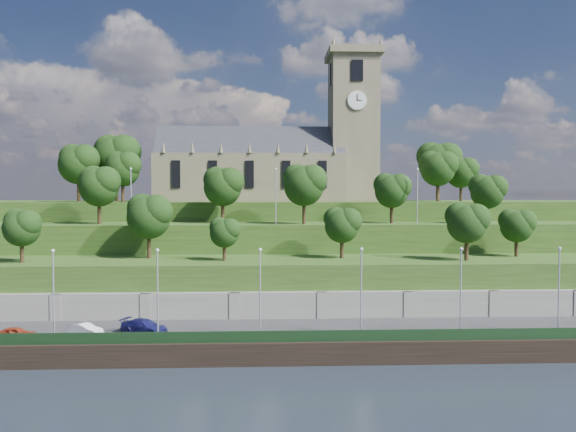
{
  "coord_description": "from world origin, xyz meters",
  "views": [
    {
      "loc": [
        -1.56,
        -52.32,
        16.17
      ],
      "look_at": [
        1.89,
        30.0,
        13.02
      ],
      "focal_mm": 35.0,
      "sensor_mm": 36.0,
      "label": 1
    }
  ],
  "objects_px": {
    "car_left": "(16,333)",
    "car_right": "(144,326)",
    "church": "(278,158)",
    "car_middle": "(85,330)"
  },
  "relations": [
    {
      "from": "church",
      "to": "car_middle",
      "type": "bearing_deg",
      "value": -116.08
    },
    {
      "from": "car_middle",
      "to": "church",
      "type": "bearing_deg",
      "value": -2.74
    },
    {
      "from": "car_left",
      "to": "car_middle",
      "type": "relative_size",
      "value": 1.01
    },
    {
      "from": "car_left",
      "to": "car_right",
      "type": "height_order",
      "value": "car_right"
    },
    {
      "from": "church",
      "to": "car_left",
      "type": "relative_size",
      "value": 10.25
    },
    {
      "from": "church",
      "to": "car_right",
      "type": "bearing_deg",
      "value": -109.56
    },
    {
      "from": "car_right",
      "to": "church",
      "type": "bearing_deg",
      "value": 4.06
    },
    {
      "from": "church",
      "to": "car_left",
      "type": "height_order",
      "value": "church"
    },
    {
      "from": "car_left",
      "to": "car_right",
      "type": "bearing_deg",
      "value": -81.7
    },
    {
      "from": "car_middle",
      "to": "car_left",
      "type": "bearing_deg",
      "value": 126.43
    }
  ]
}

